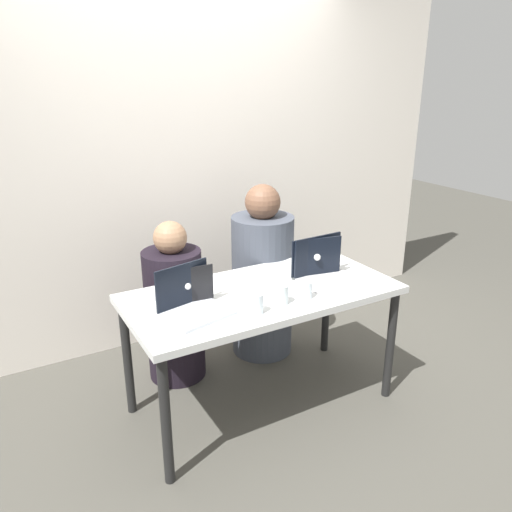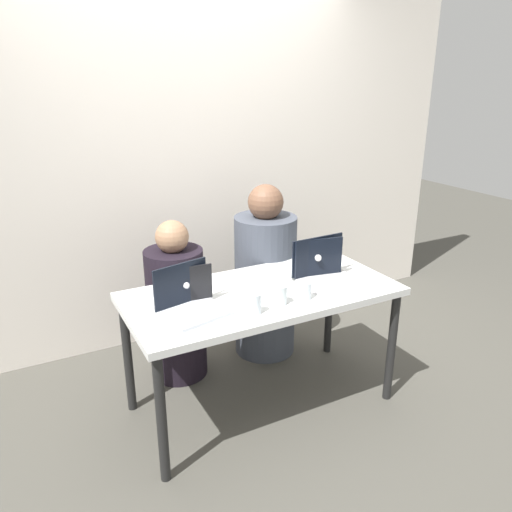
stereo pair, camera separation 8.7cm
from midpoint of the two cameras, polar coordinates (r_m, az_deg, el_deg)
name	(u,v)px [view 1 (the left image)]	position (r m, az deg, el deg)	size (l,w,h in m)	color
ground_plane	(262,402)	(3.13, -0.15, -16.39)	(12.00, 12.00, 0.00)	#48463E
back_wall	(181,156)	(3.59, -9.32, 11.23)	(4.50, 0.10, 2.66)	silver
desk	(262,302)	(2.79, -0.16, -5.30)	(1.50, 0.72, 0.74)	silver
person_on_left	(175,310)	(3.21, -10.07, -6.10)	(0.44, 0.44, 1.04)	black
person_on_right	(262,280)	(3.42, 0.00, -2.80)	(0.51, 0.51, 1.20)	#414752
laptop_front_left	(192,304)	(2.51, -8.31, -5.41)	(0.36, 0.31, 0.24)	silver
laptop_front_right	(326,272)	(2.90, 7.16, -1.80)	(0.34, 0.30, 0.25)	silver
laptop_back_right	(310,264)	(3.00, 5.36, -0.96)	(0.35, 0.30, 0.24)	silver
laptop_back_left	(183,292)	(2.66, -9.23, -4.14)	(0.30, 0.25, 0.21)	#AEB0BA
water_glass_center	(281,296)	(2.59, 1.94, -4.57)	(0.07, 0.07, 0.10)	silver
water_glass_right	(306,291)	(2.66, 4.83, -4.01)	(0.06, 0.06, 0.09)	silver
water_glass_left	(257,305)	(2.49, -0.86, -5.63)	(0.06, 0.06, 0.10)	silver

